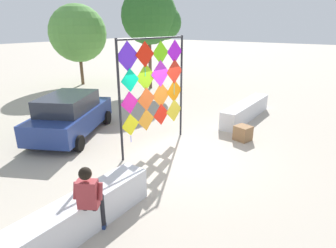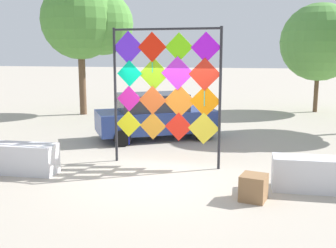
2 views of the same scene
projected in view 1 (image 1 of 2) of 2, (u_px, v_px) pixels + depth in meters
name	position (u px, v px, depth m)	size (l,w,h in m)	color
ground	(185.00, 154.00, 8.85)	(120.00, 120.00, 0.00)	#ADA393
plaza_ledge_left	(66.00, 224.00, 5.19)	(3.91, 0.61, 0.72)	silver
plaza_ledge_right	(246.00, 111.00, 12.04)	(3.91, 0.61, 0.72)	silver
kite_display_rack	(154.00, 85.00, 8.76)	(2.82, 0.33, 3.50)	#232328
seated_vendor	(91.00, 196.00, 5.05)	(0.76, 0.68, 1.57)	black
parked_car	(71.00, 115.00, 10.12)	(4.25, 3.33, 1.52)	navy
cardboard_box_large	(243.00, 133.00, 9.82)	(0.49, 0.51, 0.52)	olive
tree_palm_like	(79.00, 33.00, 18.14)	(3.62, 3.62, 5.11)	brown
tree_far_right	(150.00, 18.00, 16.73)	(3.29, 3.38, 5.96)	brown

